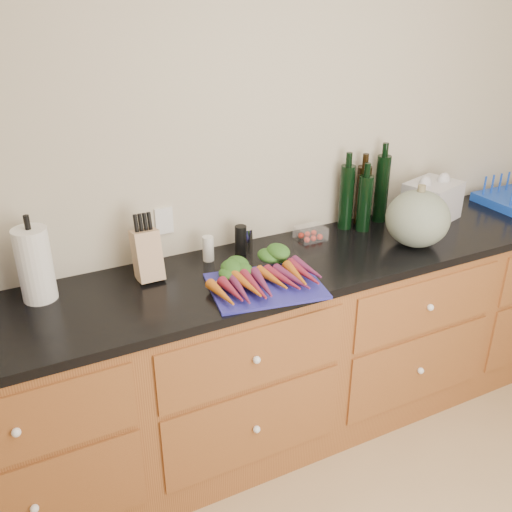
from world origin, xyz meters
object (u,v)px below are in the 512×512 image
tomato_box (311,233)px  paper_towel (35,265)px  cutting_board (265,286)px  knife_block (147,255)px  carrots (261,275)px  squash (418,219)px

tomato_box → paper_towel: bearing=-179.5°
cutting_board → knife_block: 0.51m
carrots → knife_block: bearing=147.5°
cutting_board → knife_block: bearing=143.3°
cutting_board → squash: squash is taller
tomato_box → cutting_board: bearing=-141.9°
cutting_board → paper_towel: 0.91m
cutting_board → tomato_box: bearing=38.1°
squash → knife_block: squash is taller
carrots → paper_towel: bearing=161.8°
squash → tomato_box: (-0.41, 0.28, -0.10)m
squash → tomato_box: 0.51m
paper_towel → knife_block: (0.44, -0.02, -0.04)m
carrots → squash: 0.84m
paper_towel → squash: bearing=-9.1°
paper_towel → knife_block: 0.44m
squash → knife_block: size_ratio=1.41×
paper_towel → cutting_board: bearing=-20.9°
tomato_box → knife_block: bearing=-177.9°
paper_towel → tomato_box: (1.26, 0.01, -0.12)m
cutting_board → tomato_box: size_ratio=3.30×
knife_block → squash: bearing=-11.3°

